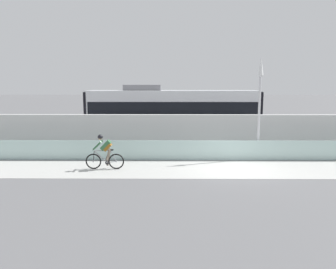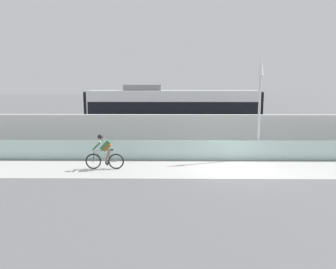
% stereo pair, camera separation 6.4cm
% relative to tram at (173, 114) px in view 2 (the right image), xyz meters
% --- Properties ---
extents(ground_plane, '(200.00, 200.00, 0.00)m').
position_rel_tram_xyz_m(ground_plane, '(2.77, -6.85, -1.89)').
color(ground_plane, slate).
extents(bike_path_deck, '(32.00, 3.20, 0.01)m').
position_rel_tram_xyz_m(bike_path_deck, '(2.77, -6.85, -1.89)').
color(bike_path_deck, beige).
rests_on(bike_path_deck, ground).
extents(glass_parapet, '(32.00, 0.05, 1.02)m').
position_rel_tram_xyz_m(glass_parapet, '(2.77, -5.00, -1.38)').
color(glass_parapet, silver).
rests_on(glass_parapet, ground).
extents(concrete_barrier_wall, '(32.00, 0.36, 2.18)m').
position_rel_tram_xyz_m(concrete_barrier_wall, '(2.77, -3.20, -0.80)').
color(concrete_barrier_wall, silver).
rests_on(concrete_barrier_wall, ground).
extents(tram_rail_near, '(32.00, 0.08, 0.01)m').
position_rel_tram_xyz_m(tram_rail_near, '(2.77, -0.72, -1.89)').
color(tram_rail_near, '#595654').
rests_on(tram_rail_near, ground).
extents(tram_rail_far, '(32.00, 0.08, 0.01)m').
position_rel_tram_xyz_m(tram_rail_far, '(2.77, 0.72, -1.89)').
color(tram_rail_far, '#595654').
rests_on(tram_rail_far, ground).
extents(tram, '(11.06, 2.54, 3.81)m').
position_rel_tram_xyz_m(tram, '(0.00, 0.00, 0.00)').
color(tram, silver).
rests_on(tram, ground).
extents(cyclist_on_bike, '(1.77, 0.58, 1.61)m').
position_rel_tram_xyz_m(cyclist_on_bike, '(-3.14, -6.85, -1.11)').
color(cyclist_on_bike, black).
rests_on(cyclist_on_bike, ground).
extents(lamp_post_antenna, '(0.28, 0.28, 5.20)m').
position_rel_tram_xyz_m(lamp_post_antenna, '(4.40, -4.70, 1.40)').
color(lamp_post_antenna, gray).
rests_on(lamp_post_antenna, ground).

